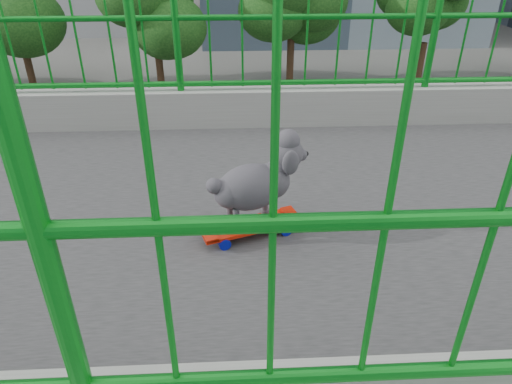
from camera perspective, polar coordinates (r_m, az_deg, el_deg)
The scene contains 8 objects.
road at distance 17.39m, azimuth -3.95°, elevation 0.68°, with size 18.00×90.00×0.02m, color black.
railing at distance 2.56m, azimuth -12.06°, elevation 1.26°, with size 3.00×24.00×1.42m.
street_trees at distance 28.50m, azimuth -1.74°, elevation 22.18°, with size 5.30×60.40×7.26m.
skateboard at distance 2.41m, azimuth -0.61°, elevation -4.31°, with size 0.32×0.56×0.07m.
poodle at distance 2.29m, azimuth 0.04°, elevation 1.26°, with size 0.33×0.52×0.45m.
car_1 at distance 14.41m, azimuth -19.51°, elevation -4.64°, with size 1.48×4.24×1.40m, color black.
car_3 at distance 20.88m, azimuth 18.90°, elevation 6.22°, with size 1.86×4.57×1.33m, color #9A9B9F.
car_5 at distance 11.89m, azimuth -21.18°, elevation -13.37°, with size 1.44×4.13×1.36m, color black.
Camera 1 is at (2.22, 0.42, 8.40)m, focal length 32.00 mm.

